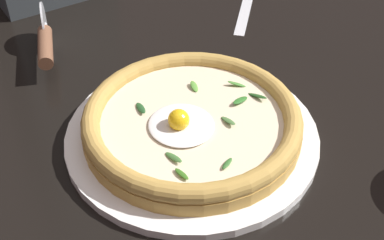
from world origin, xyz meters
TOP-DOWN VIEW (x-y plane):
  - ground_plane at (0.00, 0.00)m, footprint 2.40×2.40m
  - pizza_plate at (-0.04, 0.03)m, footprint 0.33×0.33m
  - pizza at (-0.04, 0.03)m, footprint 0.28×0.28m
  - pizza_cutter at (0.24, 0.09)m, footprint 0.14×0.08m

SIDE VIEW (x-z plane):
  - ground_plane at x=0.00m, z-range -0.03..0.00m
  - pizza_plate at x=-0.04m, z-range 0.00..0.01m
  - pizza at x=-0.04m, z-range 0.01..0.06m
  - pizza_cutter at x=0.24m, z-range 0.00..0.07m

